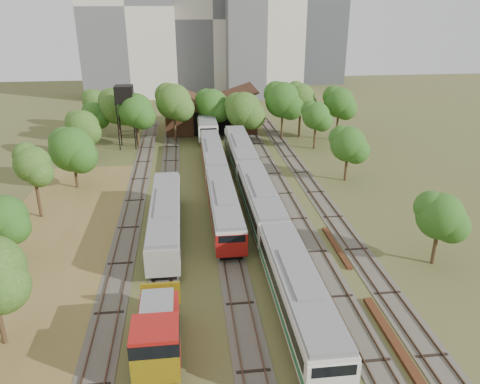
{
  "coord_description": "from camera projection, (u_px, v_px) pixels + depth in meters",
  "views": [
    {
      "loc": [
        -5.61,
        -27.07,
        21.86
      ],
      "look_at": [
        0.02,
        20.13,
        2.5
      ],
      "focal_mm": 35.0,
      "sensor_mm": 36.0,
      "label": 1
    }
  ],
  "objects": [
    {
      "name": "tree_band_far",
      "position": [
        217.0,
        105.0,
        77.63
      ],
      "size": [
        42.2,
        11.2,
        9.61
      ],
      "color": "#382616",
      "rests_on": "ground"
    },
    {
      "name": "rail_pile_far",
      "position": [
        336.0,
        247.0,
        44.69
      ],
      "size": [
        0.49,
        7.92,
        0.26
      ],
      "primitive_type": "cube",
      "color": "#502A16",
      "rests_on": "ground"
    },
    {
      "name": "tree_band_right",
      "position": [
        353.0,
        147.0,
        58.73
      ],
      "size": [
        5.42,
        40.18,
        7.52
      ],
      "color": "#382616",
      "rests_on": "ground"
    },
    {
      "name": "tower_left",
      "position": [
        128.0,
        6.0,
        111.22
      ],
      "size": [
        22.0,
        16.0,
        42.0
      ],
      "primitive_type": "cube",
      "color": "beige",
      "rests_on": "ground"
    },
    {
      "name": "tree_band_left",
      "position": [
        57.0,
        159.0,
        54.11
      ],
      "size": [
        7.78,
        73.79,
        8.12
      ],
      "color": "#382616",
      "rests_on": "ground"
    },
    {
      "name": "railcar_rear",
      "position": [
        206.0,
        123.0,
        82.05
      ],
      "size": [
        3.19,
        16.08,
        3.95
      ],
      "color": "black",
      "rests_on": "ground"
    },
    {
      "name": "tracks",
      "position": [
        230.0,
        196.0,
        56.65
      ],
      "size": [
        24.6,
        80.0,
        0.19
      ],
      "color": "#4C473D",
      "rests_on": "ground"
    },
    {
      "name": "maintenance_shed",
      "position": [
        210.0,
        113.0,
        85.86
      ],
      "size": [
        16.45,
        11.55,
        7.58
      ],
      "color": "#391E14",
      "rests_on": "ground"
    },
    {
      "name": "railcar_green_set",
      "position": [
        260.0,
        201.0,
        50.16
      ],
      "size": [
        3.12,
        52.08,
        3.87
      ],
      "color": "black",
      "rests_on": "ground"
    },
    {
      "name": "rail_pile_near",
      "position": [
        393.0,
        340.0,
        32.37
      ],
      "size": [
        0.64,
        9.58,
        0.32
      ],
      "primitive_type": "cube",
      "color": "#502A16",
      "rests_on": "ground"
    },
    {
      "name": "shunter_locomotive",
      "position": [
        158.0,
        336.0,
        30.18
      ],
      "size": [
        2.95,
        8.1,
        3.86
      ],
      "color": "black",
      "rests_on": "ground"
    },
    {
      "name": "tower_centre",
      "position": [
        211.0,
        18.0,
        119.14
      ],
      "size": [
        20.0,
        18.0,
        36.0
      ],
      "primitive_type": "cube",
      "color": "beige",
      "rests_on": "ground"
    },
    {
      "name": "old_grey_coach",
      "position": [
        165.0,
        218.0,
        46.33
      ],
      "size": [
        2.97,
        18.0,
        3.67
      ],
      "color": "black",
      "rests_on": "ground"
    },
    {
      "name": "dry_grass_patch",
      "position": [
        44.0,
        283.0,
        39.13
      ],
      "size": [
        14.0,
        60.0,
        0.04
      ],
      "primitive_type": "cube",
      "color": "brown",
      "rests_on": "ground"
    },
    {
      "name": "ground",
      "position": [
        273.0,
        328.0,
        33.75
      ],
      "size": [
        240.0,
        240.0,
        0.0
      ],
      "primitive_type": "plane",
      "color": "#475123",
      "rests_on": "ground"
    },
    {
      "name": "railcar_red_set",
      "position": [
        218.0,
        178.0,
        57.07
      ],
      "size": [
        2.87,
        34.57,
        3.54
      ],
      "color": "black",
      "rests_on": "ground"
    },
    {
      "name": "tower_far_right",
      "position": [
        321.0,
        32.0,
        133.35
      ],
      "size": [
        12.0,
        12.0,
        28.0
      ],
      "primitive_type": "cube",
      "color": "#43474B",
      "rests_on": "ground"
    },
    {
      "name": "water_tower",
      "position": [
        124.0,
        96.0,
        72.54
      ],
      "size": [
        2.86,
        2.86,
        9.91
      ],
      "color": "black",
      "rests_on": "ground"
    }
  ]
}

